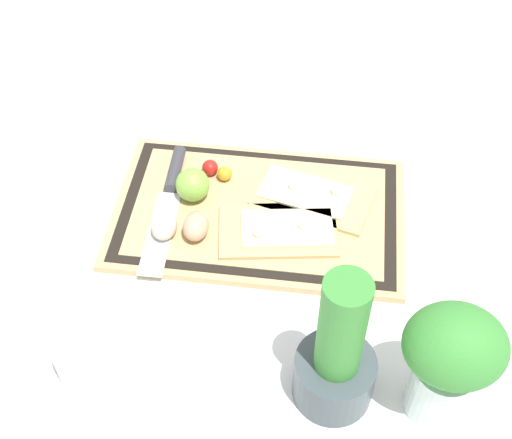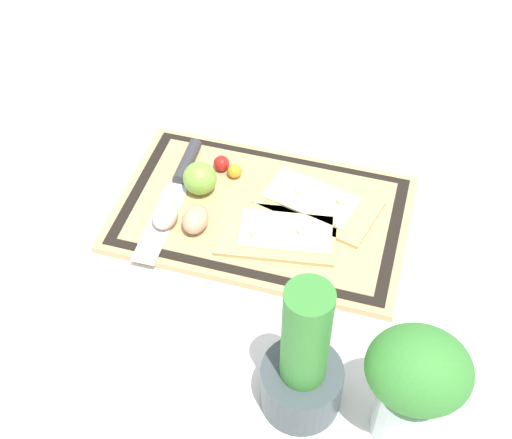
{
  "view_description": "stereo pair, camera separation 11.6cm",
  "coord_description": "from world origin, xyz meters",
  "px_view_note": "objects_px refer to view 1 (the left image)",
  "views": [
    {
      "loc": [
        -0.1,
        0.8,
        0.9
      ],
      "look_at": [
        0.0,
        0.04,
        0.03
      ],
      "focal_mm": 50.0,
      "sensor_mm": 36.0,
      "label": 1
    },
    {
      "loc": [
        -0.21,
        0.78,
        0.9
      ],
      "look_at": [
        0.0,
        0.04,
        0.03
      ],
      "focal_mm": 50.0,
      "sensor_mm": 36.0,
      "label": 2
    }
  ],
  "objects_px": {
    "pizza_slice_far": "(280,230)",
    "herb_glass": "(450,359)",
    "egg_brown": "(196,226)",
    "herb_pot": "(337,359)",
    "egg_pink": "(164,225)",
    "knife": "(171,188)",
    "sauce_jar": "(83,359)",
    "lime": "(193,185)",
    "cherry_tomato_yellow": "(225,174)",
    "cherry_tomato_red": "(210,168)",
    "pizza_slice_near": "(312,195)"
  },
  "relations": [
    {
      "from": "pizza_slice_near",
      "to": "cherry_tomato_yellow",
      "type": "distance_m",
      "value": 0.16
    },
    {
      "from": "cherry_tomato_yellow",
      "to": "herb_pot",
      "type": "bearing_deg",
      "value": 119.06
    },
    {
      "from": "cherry_tomato_red",
      "to": "sauce_jar",
      "type": "distance_m",
      "value": 0.42
    },
    {
      "from": "herb_glass",
      "to": "herb_pot",
      "type": "bearing_deg",
      "value": -0.99
    },
    {
      "from": "pizza_slice_far",
      "to": "herb_glass",
      "type": "height_order",
      "value": "herb_glass"
    },
    {
      "from": "egg_brown",
      "to": "herb_pot",
      "type": "bearing_deg",
      "value": 133.83
    },
    {
      "from": "lime",
      "to": "pizza_slice_far",
      "type": "bearing_deg",
      "value": 158.66
    },
    {
      "from": "herb_pot",
      "to": "sauce_jar",
      "type": "xyz_separation_m",
      "value": [
        0.35,
        0.02,
        -0.05
      ]
    },
    {
      "from": "egg_brown",
      "to": "pizza_slice_far",
      "type": "bearing_deg",
      "value": -170.31
    },
    {
      "from": "cherry_tomato_yellow",
      "to": "cherry_tomato_red",
      "type": "bearing_deg",
      "value": -21.21
    },
    {
      "from": "knife",
      "to": "herb_glass",
      "type": "xyz_separation_m",
      "value": [
        -0.44,
        0.34,
        0.1
      ]
    },
    {
      "from": "cherry_tomato_red",
      "to": "herb_glass",
      "type": "height_order",
      "value": "herb_glass"
    },
    {
      "from": "knife",
      "to": "sauce_jar",
      "type": "distance_m",
      "value": 0.36
    },
    {
      "from": "knife",
      "to": "herb_glass",
      "type": "relative_size",
      "value": 1.37
    },
    {
      "from": "lime",
      "to": "cherry_tomato_yellow",
      "type": "relative_size",
      "value": 2.28
    },
    {
      "from": "lime",
      "to": "knife",
      "type": "bearing_deg",
      "value": -11.04
    },
    {
      "from": "pizza_slice_near",
      "to": "cherry_tomato_red",
      "type": "bearing_deg",
      "value": -10.94
    },
    {
      "from": "egg_pink",
      "to": "pizza_slice_near",
      "type": "bearing_deg",
      "value": -154.06
    },
    {
      "from": "knife",
      "to": "pizza_slice_far",
      "type": "bearing_deg",
      "value": 160.72
    },
    {
      "from": "pizza_slice_far",
      "to": "sauce_jar",
      "type": "relative_size",
      "value": 2.24
    },
    {
      "from": "lime",
      "to": "herb_pot",
      "type": "height_order",
      "value": "herb_pot"
    },
    {
      "from": "pizza_slice_far",
      "to": "sauce_jar",
      "type": "height_order",
      "value": "sauce_jar"
    },
    {
      "from": "lime",
      "to": "cherry_tomato_yellow",
      "type": "bearing_deg",
      "value": -133.52
    },
    {
      "from": "pizza_slice_near",
      "to": "cherry_tomato_yellow",
      "type": "relative_size",
      "value": 8.6
    },
    {
      "from": "egg_pink",
      "to": "cherry_tomato_red",
      "type": "distance_m",
      "value": 0.16
    },
    {
      "from": "pizza_slice_near",
      "to": "egg_pink",
      "type": "xyz_separation_m",
      "value": [
        0.23,
        0.11,
        0.02
      ]
    },
    {
      "from": "pizza_slice_far",
      "to": "egg_pink",
      "type": "relative_size",
      "value": 3.77
    },
    {
      "from": "knife",
      "to": "lime",
      "type": "height_order",
      "value": "lime"
    },
    {
      "from": "egg_brown",
      "to": "herb_pot",
      "type": "height_order",
      "value": "herb_pot"
    },
    {
      "from": "cherry_tomato_yellow",
      "to": "lime",
      "type": "bearing_deg",
      "value": 46.48
    },
    {
      "from": "egg_brown",
      "to": "sauce_jar",
      "type": "xyz_separation_m",
      "value": [
        0.11,
        0.26,
        0.0
      ]
    },
    {
      "from": "cherry_tomato_yellow",
      "to": "herb_pot",
      "type": "xyz_separation_m",
      "value": [
        -0.21,
        0.38,
        0.06
      ]
    },
    {
      "from": "sauce_jar",
      "to": "cherry_tomato_yellow",
      "type": "bearing_deg",
      "value": -109.07
    },
    {
      "from": "egg_brown",
      "to": "sauce_jar",
      "type": "distance_m",
      "value": 0.28
    },
    {
      "from": "pizza_slice_far",
      "to": "herb_pot",
      "type": "bearing_deg",
      "value": 110.66
    },
    {
      "from": "cherry_tomato_red",
      "to": "lime",
      "type": "bearing_deg",
      "value": 72.24
    },
    {
      "from": "pizza_slice_near",
      "to": "egg_pink",
      "type": "distance_m",
      "value": 0.26
    },
    {
      "from": "pizza_slice_far",
      "to": "sauce_jar",
      "type": "xyz_separation_m",
      "value": [
        0.25,
        0.28,
        0.02
      ]
    },
    {
      "from": "pizza_slice_far",
      "to": "cherry_tomato_yellow",
      "type": "bearing_deg",
      "value": -45.17
    },
    {
      "from": "lime",
      "to": "cherry_tomato_red",
      "type": "height_order",
      "value": "lime"
    },
    {
      "from": "pizza_slice_near",
      "to": "lime",
      "type": "height_order",
      "value": "lime"
    },
    {
      "from": "egg_pink",
      "to": "lime",
      "type": "height_order",
      "value": "lime"
    },
    {
      "from": "egg_brown",
      "to": "egg_pink",
      "type": "distance_m",
      "value": 0.05
    },
    {
      "from": "pizza_slice_far",
      "to": "egg_brown",
      "type": "bearing_deg",
      "value": 9.69
    },
    {
      "from": "knife",
      "to": "cherry_tomato_yellow",
      "type": "distance_m",
      "value": 0.1
    },
    {
      "from": "pizza_slice_near",
      "to": "herb_pot",
      "type": "distance_m",
      "value": 0.36
    },
    {
      "from": "egg_pink",
      "to": "lime",
      "type": "distance_m",
      "value": 0.09
    },
    {
      "from": "lime",
      "to": "herb_glass",
      "type": "distance_m",
      "value": 0.52
    },
    {
      "from": "pizza_slice_far",
      "to": "cherry_tomato_red",
      "type": "bearing_deg",
      "value": -41.41
    },
    {
      "from": "knife",
      "to": "pizza_slice_near",
      "type": "bearing_deg",
      "value": -176.14
    }
  ]
}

